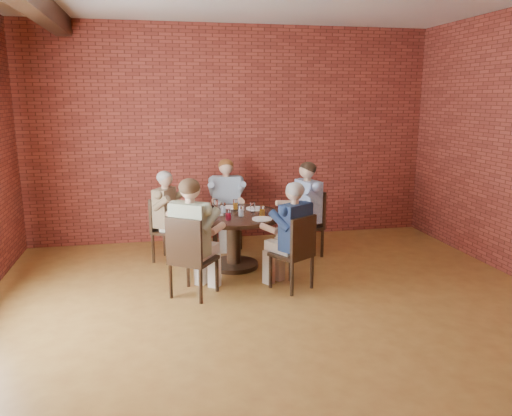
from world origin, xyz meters
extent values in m
plane|color=olive|center=(0.00, 0.00, 0.00)|extent=(7.00, 7.00, 0.00)
plane|color=maroon|center=(0.00, 3.50, 1.70)|extent=(7.00, 0.00, 7.00)
cylinder|color=black|center=(-0.25, 2.00, 0.03)|extent=(0.67, 0.67, 0.06)
cylinder|color=black|center=(-0.25, 2.00, 0.35)|extent=(0.19, 0.19, 0.64)
cylinder|color=#362013|center=(-0.25, 2.00, 0.72)|extent=(1.33, 1.33, 0.05)
cube|color=black|center=(0.85, 2.30, 0.43)|extent=(0.55, 0.55, 0.04)
cube|color=black|center=(1.04, 2.36, 0.71)|extent=(0.16, 0.44, 0.51)
cylinder|color=black|center=(0.61, 2.44, 0.21)|extent=(0.04, 0.04, 0.41)
cylinder|color=black|center=(0.71, 2.06, 0.21)|extent=(0.04, 0.04, 0.41)
cylinder|color=black|center=(0.98, 2.54, 0.21)|extent=(0.04, 0.04, 0.41)
cylinder|color=black|center=(1.08, 2.17, 0.21)|extent=(0.04, 0.04, 0.41)
cube|color=black|center=(-0.19, 2.99, 0.43)|extent=(0.46, 0.46, 0.04)
cube|color=black|center=(-0.18, 3.19, 0.70)|extent=(0.44, 0.06, 0.50)
cylinder|color=black|center=(-0.39, 2.82, 0.21)|extent=(0.04, 0.04, 0.41)
cylinder|color=black|center=(-0.01, 2.79, 0.21)|extent=(0.04, 0.04, 0.41)
cylinder|color=black|center=(-0.37, 3.20, 0.21)|extent=(0.04, 0.04, 0.41)
cylinder|color=black|center=(0.01, 3.17, 0.21)|extent=(0.04, 0.04, 0.41)
cube|color=black|center=(-1.10, 2.47, 0.43)|extent=(0.55, 0.55, 0.04)
cube|color=black|center=(-1.26, 2.56, 0.68)|extent=(0.23, 0.37, 0.46)
cylinder|color=black|center=(-1.03, 2.24, 0.21)|extent=(0.04, 0.04, 0.41)
cylinder|color=black|center=(-0.86, 2.54, 0.21)|extent=(0.04, 0.04, 0.41)
cylinder|color=black|center=(-1.33, 2.40, 0.21)|extent=(0.04, 0.04, 0.41)
cylinder|color=black|center=(-1.16, 2.70, 0.21)|extent=(0.04, 0.04, 0.41)
cube|color=black|center=(-0.86, 1.11, 0.43)|extent=(0.63, 0.63, 0.04)
cube|color=black|center=(-0.98, 0.94, 0.71)|extent=(0.40, 0.29, 0.52)
cylinder|color=black|center=(-0.59, 1.16, 0.21)|extent=(0.04, 0.04, 0.41)
cylinder|color=black|center=(-0.91, 1.38, 0.21)|extent=(0.04, 0.04, 0.41)
cylinder|color=black|center=(-0.81, 0.83, 0.21)|extent=(0.04, 0.04, 0.41)
cylinder|color=black|center=(-1.14, 1.06, 0.21)|extent=(0.04, 0.04, 0.41)
cube|color=black|center=(0.31, 1.08, 0.43)|extent=(0.57, 0.57, 0.04)
cube|color=black|center=(0.41, 0.92, 0.69)|extent=(0.38, 0.25, 0.48)
cylinder|color=black|center=(0.37, 1.33, 0.21)|extent=(0.04, 0.04, 0.41)
cylinder|color=black|center=(0.07, 1.14, 0.21)|extent=(0.04, 0.04, 0.41)
cylinder|color=black|center=(0.56, 1.03, 0.21)|extent=(0.04, 0.04, 0.41)
cylinder|color=black|center=(0.25, 0.84, 0.21)|extent=(0.04, 0.04, 0.41)
cylinder|color=white|center=(0.10, 2.24, 0.76)|extent=(0.26, 0.26, 0.01)
cylinder|color=white|center=(-0.25, 2.39, 0.76)|extent=(0.26, 0.26, 0.01)
cylinder|color=white|center=(-0.70, 2.14, 0.76)|extent=(0.26, 0.26, 0.01)
cylinder|color=white|center=(0.07, 1.61, 0.76)|extent=(0.26, 0.26, 0.01)
cylinder|color=white|center=(0.03, 2.05, 0.82)|extent=(0.07, 0.07, 0.14)
cylinder|color=white|center=(-0.17, 2.28, 0.82)|extent=(0.07, 0.07, 0.14)
cylinder|color=white|center=(-0.44, 2.33, 0.82)|extent=(0.07, 0.07, 0.14)
cylinder|color=white|center=(-0.37, 2.11, 0.82)|extent=(0.07, 0.07, 0.14)
cylinder|color=white|center=(-0.53, 1.91, 0.82)|extent=(0.07, 0.07, 0.14)
cylinder|color=white|center=(-0.37, 1.67, 0.82)|extent=(0.07, 0.07, 0.14)
cylinder|color=white|center=(-0.17, 1.85, 0.82)|extent=(0.07, 0.07, 0.14)
cylinder|color=white|center=(0.11, 1.81, 0.82)|extent=(0.07, 0.07, 0.14)
cube|color=black|center=(0.01, 1.64, 0.75)|extent=(0.13, 0.16, 0.01)
camera|label=1|loc=(-1.27, -4.47, 2.28)|focal=35.00mm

